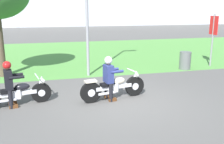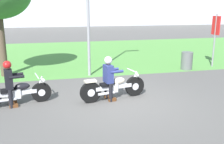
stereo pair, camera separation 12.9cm
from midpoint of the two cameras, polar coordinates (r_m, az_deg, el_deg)
The scene contains 8 objects.
ground at distance 7.90m, azimuth 2.12°, elevation -6.91°, with size 120.00×120.00×0.00m, color #565451.
grass_verge at distance 16.60m, azimuth -6.35°, elevation 4.22°, with size 60.00×12.00×0.01m, color #549342.
motorcycle_lead at distance 8.07m, azimuth 0.84°, elevation -3.43°, with size 2.20×0.74×0.89m.
rider_lead at distance 7.89m, azimuth -0.26°, elevation -0.64°, with size 0.61×0.53×1.41m.
motorcycle_follow at distance 8.08m, azimuth -20.34°, elevation -4.48°, with size 2.05×0.73×0.86m.
rider_follow at distance 7.96m, azimuth -21.80°, elevation -1.69°, with size 0.61×0.53×1.39m.
trash_can at distance 12.57m, azimuth 16.86°, elevation 2.45°, with size 0.54×0.54×0.85m, color #595E5B.
sign_banner at distance 13.47m, azimuth 22.62°, elevation 8.32°, with size 0.08×0.60×2.60m.
Camera 2 is at (-1.93, -7.12, 2.84)m, focal length 40.36 mm.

